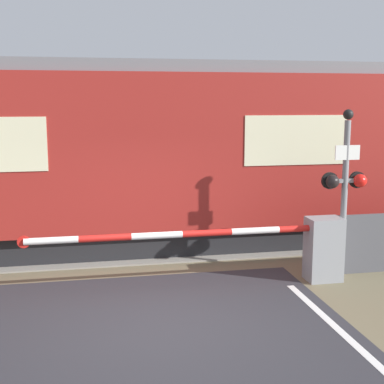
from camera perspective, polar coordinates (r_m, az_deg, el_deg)
ground_plane at (r=7.95m, az=-2.97°, el=-13.57°), size 80.00×80.00×0.00m
track_bed at (r=11.98m, az=-5.90°, el=-5.41°), size 36.00×3.20×0.13m
train at (r=12.27m, az=8.33°, el=4.30°), size 21.24×3.04×3.91m
crossing_barrier at (r=9.54m, az=11.50°, el=-5.71°), size 5.46×0.44×1.13m
signal_post at (r=9.86m, az=16.02°, el=0.94°), size 0.83×0.26×3.00m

